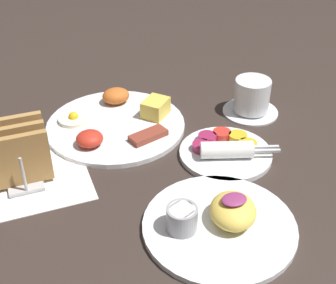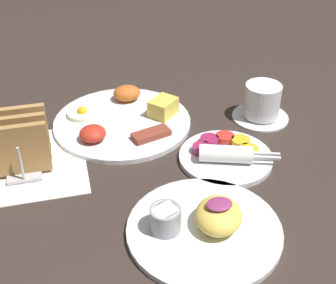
{
  "view_description": "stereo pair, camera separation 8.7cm",
  "coord_description": "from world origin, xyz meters",
  "px_view_note": "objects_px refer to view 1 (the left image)",
  "views": [
    {
      "loc": [
        -0.2,
        -0.63,
        0.52
      ],
      "look_at": [
        0.05,
        0.04,
        0.03
      ],
      "focal_mm": 50.0,
      "sensor_mm": 36.0,
      "label": 1
    },
    {
      "loc": [
        -0.12,
        -0.66,
        0.52
      ],
      "look_at": [
        0.05,
        0.04,
        0.03
      ],
      "focal_mm": 50.0,
      "sensor_mm": 36.0,
      "label": 2
    }
  ],
  "objects_px": {
    "plate_breakfast": "(117,122)",
    "coffee_cup": "(252,98)",
    "plate_condiments": "(225,150)",
    "toast_rack": "(19,152)",
    "plate_foreground": "(219,221)"
  },
  "relations": [
    {
      "from": "plate_condiments",
      "to": "coffee_cup",
      "type": "bearing_deg",
      "value": 44.55
    },
    {
      "from": "plate_foreground",
      "to": "toast_rack",
      "type": "xyz_separation_m",
      "value": [
        -0.27,
        0.24,
        0.04
      ]
    },
    {
      "from": "plate_foreground",
      "to": "coffee_cup",
      "type": "height_order",
      "value": "coffee_cup"
    },
    {
      "from": "plate_breakfast",
      "to": "plate_condiments",
      "type": "distance_m",
      "value": 0.24
    },
    {
      "from": "toast_rack",
      "to": "coffee_cup",
      "type": "xyz_separation_m",
      "value": [
        0.49,
        0.05,
        -0.02
      ]
    },
    {
      "from": "plate_breakfast",
      "to": "coffee_cup",
      "type": "xyz_separation_m",
      "value": [
        0.29,
        -0.05,
        0.03
      ]
    },
    {
      "from": "toast_rack",
      "to": "coffee_cup",
      "type": "relative_size",
      "value": 0.97
    },
    {
      "from": "plate_breakfast",
      "to": "plate_foreground",
      "type": "xyz_separation_m",
      "value": [
        0.07,
        -0.34,
        0.0
      ]
    },
    {
      "from": "plate_condiments",
      "to": "plate_foreground",
      "type": "height_order",
      "value": "plate_foreground"
    },
    {
      "from": "plate_breakfast",
      "to": "plate_condiments",
      "type": "height_order",
      "value": "plate_breakfast"
    },
    {
      "from": "plate_foreground",
      "to": "coffee_cup",
      "type": "bearing_deg",
      "value": 53.21
    },
    {
      "from": "plate_condiments",
      "to": "plate_foreground",
      "type": "bearing_deg",
      "value": -119.24
    },
    {
      "from": "plate_breakfast",
      "to": "plate_foreground",
      "type": "height_order",
      "value": "plate_foreground"
    },
    {
      "from": "plate_breakfast",
      "to": "coffee_cup",
      "type": "relative_size",
      "value": 2.38
    },
    {
      "from": "plate_condiments",
      "to": "toast_rack",
      "type": "distance_m",
      "value": 0.37
    }
  ]
}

